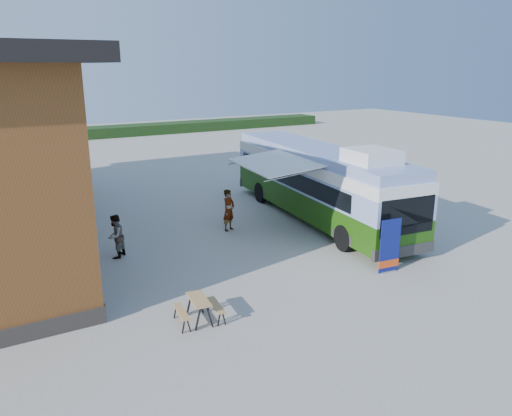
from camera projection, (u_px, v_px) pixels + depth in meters
ground at (296, 275)px, 17.11m from camera, size 100.00×100.00×0.00m
hedge at (153, 129)px, 52.42m from camera, size 40.00×3.00×1.00m
bus at (318, 180)px, 22.94m from camera, size 4.05×12.78×3.86m
awning at (280, 165)px, 21.33m from camera, size 3.32×4.82×0.54m
banner at (390, 251)px, 17.17m from camera, size 0.83×0.24×1.92m
picnic_table at (199, 305)px, 13.88m from camera, size 1.36×1.24×0.70m
person_a at (229, 210)px, 21.54m from camera, size 0.79×0.69×1.82m
person_b at (115, 236)px, 18.48m from camera, size 1.01×1.01×1.65m
slurry_tanker at (44, 173)px, 27.71m from camera, size 2.69×5.42×2.07m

